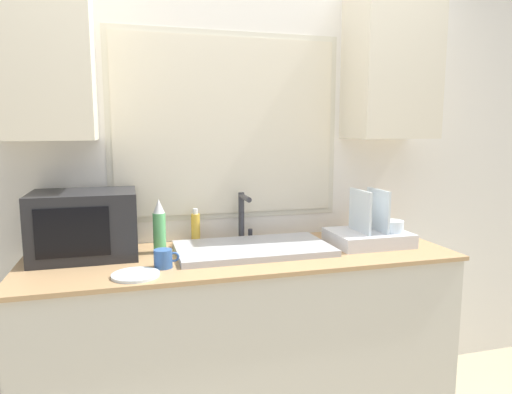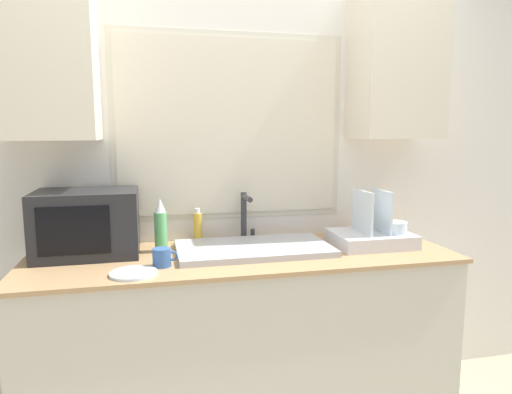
{
  "view_description": "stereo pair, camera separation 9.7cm",
  "coord_description": "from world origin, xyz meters",
  "px_view_note": "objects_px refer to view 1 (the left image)",
  "views": [
    {
      "loc": [
        -0.52,
        -1.77,
        1.51
      ],
      "look_at": [
        0.06,
        0.3,
        1.2
      ],
      "focal_mm": 32.0,
      "sensor_mm": 36.0,
      "label": 1
    },
    {
      "loc": [
        -0.43,
        -1.79,
        1.51
      ],
      "look_at": [
        0.06,
        0.3,
        1.2
      ],
      "focal_mm": 32.0,
      "sensor_mm": 36.0,
      "label": 2
    }
  ],
  "objects_px": {
    "microwave": "(85,225)",
    "faucet": "(243,213)",
    "dish_rack": "(370,234)",
    "soap_bottle": "(196,228)",
    "spray_bottle": "(159,227)",
    "mug_near_sink": "(164,259)"
  },
  "relations": [
    {
      "from": "faucet",
      "to": "dish_rack",
      "type": "distance_m",
      "value": 0.68
    },
    {
      "from": "soap_bottle",
      "to": "microwave",
      "type": "bearing_deg",
      "value": -168.22
    },
    {
      "from": "faucet",
      "to": "microwave",
      "type": "bearing_deg",
      "value": -173.0
    },
    {
      "from": "microwave",
      "to": "spray_bottle",
      "type": "distance_m",
      "value": 0.34
    },
    {
      "from": "soap_bottle",
      "to": "dish_rack",
      "type": "bearing_deg",
      "value": -16.48
    },
    {
      "from": "dish_rack",
      "to": "spray_bottle",
      "type": "relative_size",
      "value": 1.48
    },
    {
      "from": "faucet",
      "to": "dish_rack",
      "type": "relative_size",
      "value": 0.67
    },
    {
      "from": "faucet",
      "to": "microwave",
      "type": "xyz_separation_m",
      "value": [
        -0.79,
        -0.1,
        -0.0
      ]
    },
    {
      "from": "dish_rack",
      "to": "spray_bottle",
      "type": "distance_m",
      "value": 1.09
    },
    {
      "from": "soap_bottle",
      "to": "mug_near_sink",
      "type": "distance_m",
      "value": 0.44
    },
    {
      "from": "faucet",
      "to": "mug_near_sink",
      "type": "bearing_deg",
      "value": -140.33
    },
    {
      "from": "spray_bottle",
      "to": "mug_near_sink",
      "type": "xyz_separation_m",
      "value": [
        -0.0,
        -0.26,
        -0.09
      ]
    },
    {
      "from": "faucet",
      "to": "mug_near_sink",
      "type": "relative_size",
      "value": 2.37
    },
    {
      "from": "microwave",
      "to": "faucet",
      "type": "bearing_deg",
      "value": 7.0
    },
    {
      "from": "microwave",
      "to": "soap_bottle",
      "type": "bearing_deg",
      "value": 11.78
    },
    {
      "from": "faucet",
      "to": "microwave",
      "type": "relative_size",
      "value": 0.56
    },
    {
      "from": "faucet",
      "to": "spray_bottle",
      "type": "bearing_deg",
      "value": -165.68
    },
    {
      "from": "dish_rack",
      "to": "soap_bottle",
      "type": "height_order",
      "value": "dish_rack"
    },
    {
      "from": "microwave",
      "to": "soap_bottle",
      "type": "height_order",
      "value": "microwave"
    },
    {
      "from": "faucet",
      "to": "spray_bottle",
      "type": "distance_m",
      "value": 0.47
    },
    {
      "from": "spray_bottle",
      "to": "mug_near_sink",
      "type": "height_order",
      "value": "spray_bottle"
    },
    {
      "from": "faucet",
      "to": "soap_bottle",
      "type": "relative_size",
      "value": 1.4
    }
  ]
}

